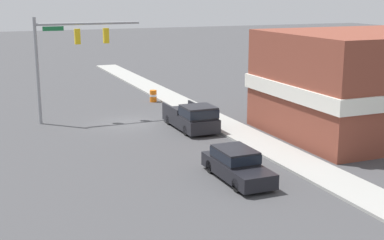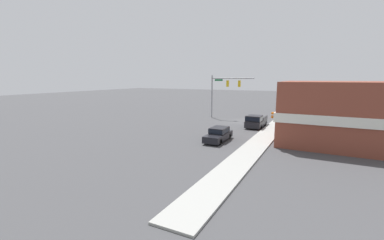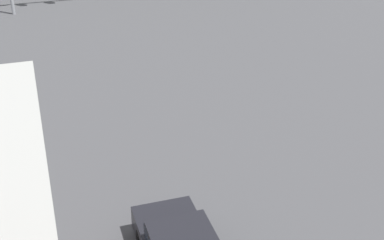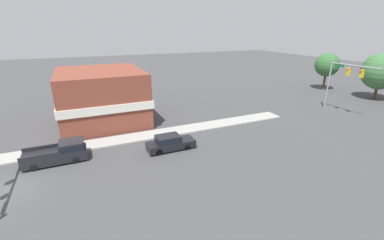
% 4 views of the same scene
% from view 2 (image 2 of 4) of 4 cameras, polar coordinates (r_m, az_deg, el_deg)
% --- Properties ---
extents(ground_plane, '(200.00, 200.00, 0.00)m').
position_cam_2_polar(ground_plane, '(41.19, 10.64, -0.37)').
color(ground_plane, '#424244').
extents(sidewalk_curb, '(2.40, 60.00, 0.14)m').
position_cam_2_polar(sidewalk_curb, '(39.98, 18.49, -0.89)').
color(sidewalk_curb, '#9E9E99').
rests_on(sidewalk_curb, ground).
extents(near_signal_assembly, '(7.31, 0.49, 7.26)m').
position_cam_2_polar(near_signal_assembly, '(43.74, 7.17, 7.20)').
color(near_signal_assembly, gray).
rests_on(near_signal_assembly, ground).
extents(car_lead, '(1.75, 4.68, 1.50)m').
position_cam_2_polar(car_lead, '(28.24, 5.92, -3.11)').
color(car_lead, black).
rests_on(car_lead, ground).
extents(pickup_truck_parked, '(2.06, 5.20, 1.80)m').
position_cam_2_polar(pickup_truck_parked, '(36.79, 13.95, -0.24)').
color(pickup_truck_parked, black).
rests_on(pickup_truck_parked, ground).
extents(construction_barrel, '(0.59, 0.59, 0.98)m').
position_cam_2_polar(construction_barrel, '(46.42, 17.54, 1.07)').
color(construction_barrel, orange).
rests_on(construction_barrel, ground).
extents(corner_brick_building, '(11.74, 10.20, 6.48)m').
position_cam_2_polar(corner_brick_building, '(30.87, 30.07, 1.33)').
color(corner_brick_building, brown).
rests_on(corner_brick_building, ground).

